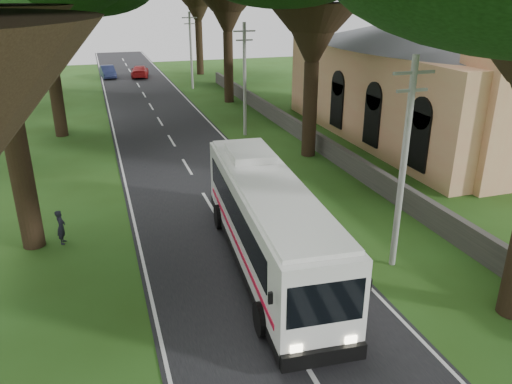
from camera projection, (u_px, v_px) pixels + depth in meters
The scene contains 10 objects.
road at pixel (174, 145), 34.79m from camera, with size 8.00×120.00×0.04m, color black.
property_wall at pixel (299, 130), 36.25m from camera, with size 0.35×50.00×1.20m, color #383533.
church at pixel (431, 69), 35.01m from camera, with size 14.00×24.00×11.60m.
pole_near at pixel (404, 163), 18.03m from camera, with size 1.60×0.24×8.00m.
pole_mid at pixel (245, 78), 35.68m from camera, with size 1.60×0.24×8.00m.
pole_far at pixel (191, 49), 53.33m from camera, with size 1.60×0.24×8.00m.
coach_bus at pixel (268, 221), 18.80m from camera, with size 3.50×12.16×3.54m.
distant_car_b at pixel (108, 72), 61.42m from camera, with size 1.55×4.44×1.46m, color navy.
distant_car_c at pixel (140, 71), 61.87m from camera, with size 1.99×4.91×1.42m, color maroon.
pedestrian at pixel (61, 227), 20.96m from camera, with size 0.55×0.36×1.50m, color black.
Camera 1 is at (-4.86, -8.64, 9.95)m, focal length 35.00 mm.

